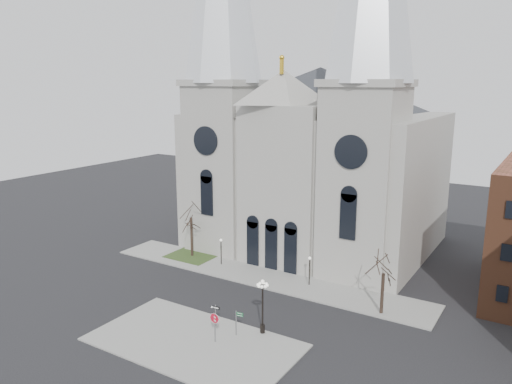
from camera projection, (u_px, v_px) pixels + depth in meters
The scene contains 13 objects.
ground at pixel (202, 313), 48.90m from camera, with size 160.00×160.00×0.00m, color black.
sidewalk_near at pixel (194, 342), 43.19m from camera, with size 18.00×10.00×0.14m, color gray.
sidewalk_far at pixel (261, 276), 57.99m from camera, with size 40.00×6.00×0.14m, color gray.
grass_patch at pixel (192, 256), 64.50m from camera, with size 6.00×5.00×0.18m, color #2C431C.
cathedral at pixel (309, 111), 63.83m from camera, with size 33.00×26.66×54.00m.
tree_left at pixel (191, 215), 63.31m from camera, with size 3.20×3.20×7.50m.
tree_right at pixel (384, 271), 47.63m from camera, with size 3.20×3.20×6.00m.
ped_lamp_left at pixel (221, 247), 61.02m from camera, with size 0.32×0.32×3.26m.
ped_lamp_right at pixel (310, 266), 54.82m from camera, with size 0.32×0.32×3.26m.
stop_sign at pixel (215, 321), 42.74m from camera, with size 0.91×0.38×2.70m.
globe_lamp at pixel (263, 300), 44.03m from camera, with size 1.42×1.42×5.06m.
one_way_sign at pixel (216, 312), 45.69m from camera, with size 0.90×0.12×2.06m.
street_name_sign at pixel (237, 321), 43.99m from camera, with size 0.73×0.18×2.32m.
Camera 1 is at (28.39, -35.53, 22.17)m, focal length 35.00 mm.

